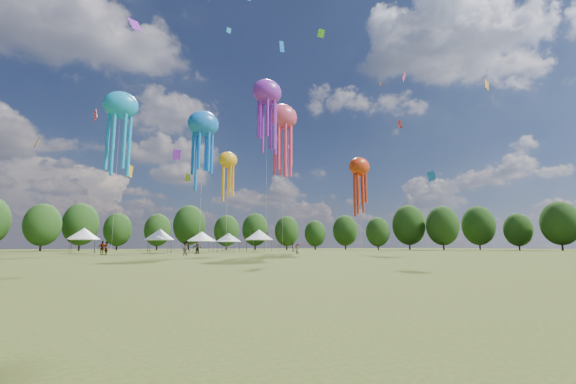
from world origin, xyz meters
name	(u,v)px	position (x,y,z in m)	size (l,w,h in m)	color
ground	(457,268)	(0.00, 0.00, 0.00)	(300.00, 300.00, 0.00)	#384416
spectator_near	(185,249)	(-8.54, 33.89, 0.82)	(0.79, 0.62, 1.63)	gray
spectators_far	(206,248)	(-3.29, 44.47, 0.90)	(36.47, 17.00, 1.90)	gray
festival_tents	(195,235)	(-3.15, 53.62, 3.08)	(35.36, 10.01, 4.36)	#47474C
show_kites	(242,129)	(1.86, 42.94, 20.70)	(36.44, 23.75, 29.15)	blue
small_kites	(229,71)	(-0.84, 42.29, 30.16)	(77.26, 62.76, 47.07)	blue
treeline	(182,219)	(-3.87, 62.51, 6.54)	(201.57, 95.24, 13.43)	#38281C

